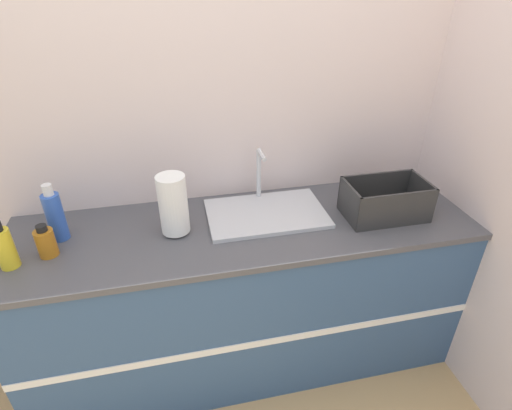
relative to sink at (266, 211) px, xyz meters
The scene contains 10 objects.
ground_plane 1.00m from the sink, 107.40° to the right, with size 12.00×12.00×0.00m, color tan.
wall_back 0.49m from the sink, 113.40° to the left, with size 4.59×0.06×2.60m.
wall_right 1.08m from the sink, ahead, with size 0.06×2.63×2.60m.
counter_cabinet 0.48m from the sink, 150.44° to the right, with size 2.21×0.65×0.89m.
sink is the anchor object (origin of this frame).
paper_towel_roll 0.46m from the sink, behind, with size 0.13×0.13×0.29m.
dish_rack 0.58m from the sink, 12.94° to the right, with size 0.39×0.23×0.18m.
bottle_amber 0.98m from the sink, behind, with size 0.08×0.08×0.15m.
bottle_yellow 1.12m from the sink, behind, with size 0.07×0.07×0.21m.
bottle_blue 0.95m from the sink, behind, with size 0.08×0.08×0.27m.
Camera 1 is at (-0.29, -1.24, 1.93)m, focal length 28.00 mm.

